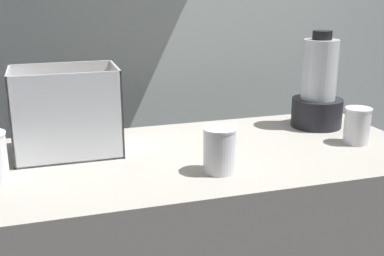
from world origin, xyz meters
TOP-DOWN VIEW (x-y plane):
  - back_wall_unit at (-0.01, 0.77)m, footprint 2.60×0.24m
  - carrot_display_bin at (-0.35, 0.12)m, footprint 0.31×0.20m
  - blender_pitcher at (0.51, 0.15)m, footprint 0.18×0.18m
  - juice_cup_mango_left at (0.03, -0.16)m, footprint 0.09×0.09m
  - juice_cup_orange_middle at (0.53, -0.06)m, footprint 0.08×0.08m

SIDE VIEW (x-z plane):
  - juice_cup_orange_middle at x=0.53m, z-range 0.89..1.01m
  - juice_cup_mango_left at x=0.03m, z-range 0.89..1.02m
  - carrot_display_bin at x=-0.35m, z-range 0.85..1.11m
  - blender_pitcher at x=0.51m, z-range 0.86..1.20m
  - back_wall_unit at x=-0.01m, z-range 0.02..2.52m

